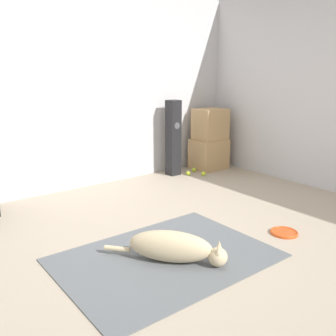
% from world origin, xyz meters
% --- Properties ---
extents(ground_plane, '(12.00, 12.00, 0.00)m').
position_xyz_m(ground_plane, '(0.00, 0.00, 0.00)').
color(ground_plane, '#B2A38E').
extents(wall_back, '(8.00, 0.06, 2.55)m').
position_xyz_m(wall_back, '(0.00, 2.10, 1.27)').
color(wall_back, silver).
rests_on(wall_back, ground_plane).
extents(area_rug, '(1.71, 1.23, 0.01)m').
position_xyz_m(area_rug, '(-0.17, -0.16, 0.01)').
color(area_rug, slate).
rests_on(area_rug, ground_plane).
extents(dog, '(0.69, 0.81, 0.26)m').
position_xyz_m(dog, '(-0.16, -0.26, 0.13)').
color(dog, beige).
rests_on(dog, area_rug).
extents(frisbee, '(0.26, 0.26, 0.03)m').
position_xyz_m(frisbee, '(1.01, -0.46, 0.01)').
color(frisbee, '#DB511E').
rests_on(frisbee, ground_plane).
extents(cardboard_box_lower, '(0.51, 0.42, 0.46)m').
position_xyz_m(cardboard_box_lower, '(2.14, 1.77, 0.23)').
color(cardboard_box_lower, tan).
rests_on(cardboard_box_lower, ground_plane).
extents(cardboard_box_upper, '(0.46, 0.38, 0.47)m').
position_xyz_m(cardboard_box_upper, '(2.16, 1.77, 0.70)').
color(cardboard_box_upper, tan).
rests_on(cardboard_box_upper, cardboard_box_lower).
extents(floor_speaker, '(0.17, 0.18, 1.09)m').
position_xyz_m(floor_speaker, '(1.48, 1.83, 0.55)').
color(floor_speaker, black).
rests_on(floor_speaker, ground_plane).
extents(tennis_ball_by_boxes, '(0.07, 0.07, 0.07)m').
position_xyz_m(tennis_ball_by_boxes, '(1.78, 1.49, 0.03)').
color(tennis_ball_by_boxes, '#C6E033').
rests_on(tennis_ball_by_boxes, ground_plane).
extents(tennis_ball_near_speaker, '(0.07, 0.07, 0.07)m').
position_xyz_m(tennis_ball_near_speaker, '(1.62, 1.65, 0.03)').
color(tennis_ball_near_speaker, '#C6E033').
rests_on(tennis_ball_near_speaker, ground_plane).
extents(tennis_ball_loose_on_carpet, '(0.07, 0.07, 0.07)m').
position_xyz_m(tennis_ball_loose_on_carpet, '(1.81, 1.74, 0.03)').
color(tennis_ball_loose_on_carpet, '#C6E033').
rests_on(tennis_ball_loose_on_carpet, ground_plane).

